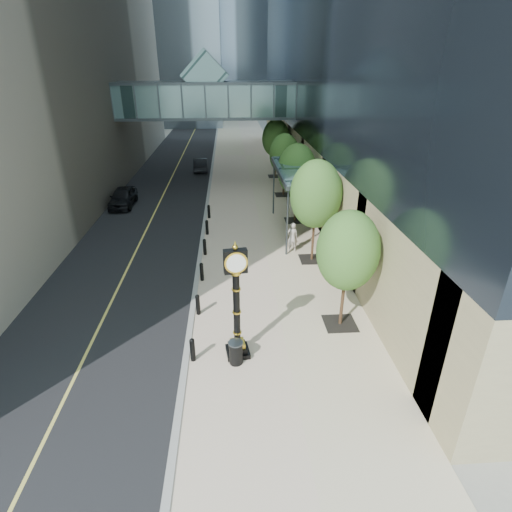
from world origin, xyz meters
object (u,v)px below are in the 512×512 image
at_px(street_clock, 237,310).
at_px(trash_bin, 236,353).
at_px(car_near, 123,197).
at_px(car_far, 200,164).
at_px(pedestrian, 292,237).

height_order(street_clock, trash_bin, street_clock).
relative_size(street_clock, car_near, 1.09).
bearing_deg(car_far, pedestrian, 104.28).
xyz_separation_m(trash_bin, car_near, (-8.71, 19.72, 0.25)).
distance_m(street_clock, car_near, 21.16).
xyz_separation_m(trash_bin, pedestrian, (3.65, 9.99, 0.48)).
xyz_separation_m(trash_bin, car_far, (-3.15, 31.43, 0.18)).
bearing_deg(pedestrian, trash_bin, 66.82).
distance_m(pedestrian, car_far, 22.50).
relative_size(street_clock, pedestrian, 2.55).
bearing_deg(pedestrian, street_clock, 66.22).
xyz_separation_m(pedestrian, car_near, (-12.36, 9.73, -0.23)).
relative_size(trash_bin, pedestrian, 0.48).
height_order(pedestrian, car_far, pedestrian).
height_order(street_clock, car_near, street_clock).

